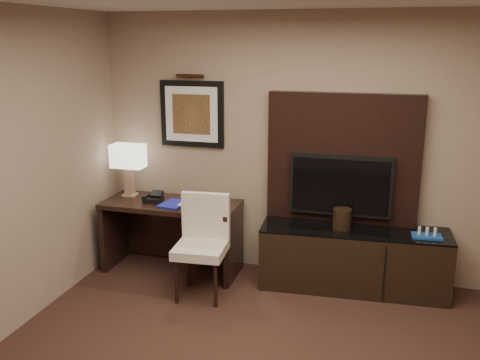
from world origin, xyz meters
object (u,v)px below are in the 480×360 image
(desk_chair, at_px, (201,248))
(minibar_tray, at_px, (427,232))
(credenza, at_px, (353,259))
(table_lamp, at_px, (129,171))
(desk_phone, at_px, (153,198))
(ice_bucket, at_px, (342,219))
(tv, at_px, (341,185))
(desk, at_px, (172,236))

(desk_chair, xyz_separation_m, minibar_tray, (2.06, 0.53, 0.18))
(credenza, relative_size, table_lamp, 3.26)
(desk_phone, bearing_deg, credenza, 1.98)
(table_lamp, height_order, ice_bucket, table_lamp)
(desk_chair, distance_m, desk_phone, 0.88)
(desk_chair, xyz_separation_m, ice_bucket, (1.27, 0.55, 0.23))
(tv, bearing_deg, ice_bucket, -74.57)
(minibar_tray, bearing_deg, table_lamp, 178.69)
(desk, bearing_deg, tv, 7.19)
(desk, relative_size, ice_bucket, 7.07)
(credenza, relative_size, desk_chair, 1.84)
(tv, height_order, desk_chair, tv)
(credenza, bearing_deg, desk_phone, 179.50)
(desk, xyz_separation_m, desk_phone, (-0.18, -0.04, 0.43))
(desk, height_order, minibar_tray, desk)
(desk_chair, height_order, minibar_tray, desk_chair)
(minibar_tray, bearing_deg, tv, 168.03)
(tv, bearing_deg, minibar_tray, -11.97)
(credenza, xyz_separation_m, ice_bucket, (-0.13, -0.01, 0.41))
(ice_bucket, distance_m, minibar_tray, 0.79)
(table_lamp, bearing_deg, minibar_tray, -1.31)
(tv, relative_size, table_lamp, 1.79)
(table_lamp, xyz_separation_m, ice_bucket, (2.29, -0.05, -0.32))
(desk_chair, bearing_deg, table_lamp, 145.52)
(tv, bearing_deg, credenza, -39.40)
(minibar_tray, bearing_deg, desk_chair, -165.64)
(desk_chair, relative_size, ice_bucket, 4.89)
(credenza, height_order, desk_chair, desk_chair)
(credenza, height_order, tv, tv)
(tv, relative_size, desk_chair, 1.01)
(desk_phone, relative_size, minibar_tray, 0.66)
(ice_bucket, bearing_deg, desk, -178.24)
(desk_chair, bearing_deg, desk_phone, 142.07)
(desk, xyz_separation_m, tv, (1.73, 0.21, 0.64))
(desk_chair, distance_m, table_lamp, 1.31)
(table_lamp, distance_m, desk_phone, 0.44)
(desk, distance_m, credenza, 1.90)
(credenza, bearing_deg, tv, 137.17)
(tv, relative_size, desk_phone, 5.51)
(tv, relative_size, minibar_tray, 3.66)
(tv, bearing_deg, table_lamp, -177.31)
(credenza, bearing_deg, desk, 178.64)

